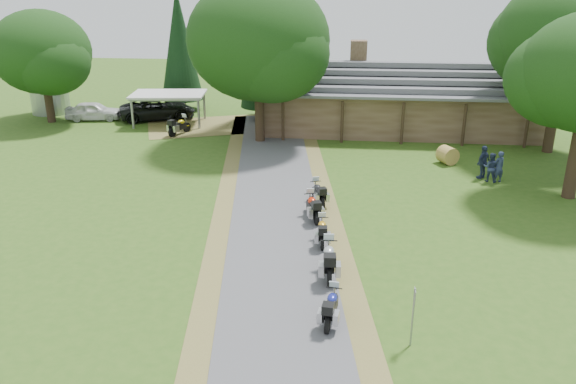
# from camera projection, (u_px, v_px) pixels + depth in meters

# --- Properties ---
(ground) EXTENTS (120.00, 120.00, 0.00)m
(ground) POSITION_uv_depth(u_px,v_px,m) (278.00, 287.00, 20.19)
(ground) COLOR #325718
(ground) RESTS_ON ground
(driveway) EXTENTS (51.95, 51.95, 0.00)m
(driveway) POSITION_uv_depth(u_px,v_px,m) (277.00, 239.00, 23.96)
(driveway) COLOR #49494B
(driveway) RESTS_ON ground
(lodge) EXTENTS (21.40, 9.40, 4.90)m
(lodge) POSITION_uv_depth(u_px,v_px,m) (398.00, 95.00, 41.06)
(lodge) COLOR brown
(lodge) RESTS_ON ground
(silo) EXTENTS (3.08, 3.08, 6.10)m
(silo) POSITION_uv_depth(u_px,v_px,m) (47.00, 76.00, 45.45)
(silo) COLOR gray
(silo) RESTS_ON ground
(carport) EXTENTS (5.79, 4.19, 2.35)m
(carport) POSITION_uv_depth(u_px,v_px,m) (169.00, 109.00, 42.66)
(carport) COLOR silver
(carport) RESTS_ON ground
(car_white_sedan) EXTENTS (3.12, 5.71, 1.81)m
(car_white_sedan) POSITION_uv_depth(u_px,v_px,m) (93.00, 109.00, 43.89)
(car_white_sedan) COLOR silver
(car_white_sedan) RESTS_ON ground
(car_dark_suv) EXTENTS (4.92, 6.86, 2.42)m
(car_dark_suv) POSITION_uv_depth(u_px,v_px,m) (157.00, 104.00, 44.00)
(car_dark_suv) COLOR black
(car_dark_suv) RESTS_ON ground
(motorcycle_row_a) EXTENTS (0.78, 1.76, 1.17)m
(motorcycle_row_a) POSITION_uv_depth(u_px,v_px,m) (331.00, 305.00, 17.99)
(motorcycle_row_a) COLOR navy
(motorcycle_row_a) RESTS_ON ground
(motorcycle_row_b) EXTENTS (0.81, 2.10, 1.41)m
(motorcycle_row_b) POSITION_uv_depth(u_px,v_px,m) (329.00, 258.00, 20.76)
(motorcycle_row_b) COLOR #ACAEB4
(motorcycle_row_b) RESTS_ON ground
(motorcycle_row_c) EXTENTS (0.68, 1.74, 1.17)m
(motorcycle_row_c) POSITION_uv_depth(u_px,v_px,m) (322.00, 230.00, 23.38)
(motorcycle_row_c) COLOR gold
(motorcycle_row_c) RESTS_ON ground
(motorcycle_row_d) EXTENTS (1.12, 1.96, 1.28)m
(motorcycle_row_d) POSITION_uv_depth(u_px,v_px,m) (313.00, 206.00, 25.75)
(motorcycle_row_d) COLOR red
(motorcycle_row_d) RESTS_ON ground
(motorcycle_row_e) EXTENTS (1.11, 1.86, 1.21)m
(motorcycle_row_e) POSITION_uv_depth(u_px,v_px,m) (318.00, 192.00, 27.53)
(motorcycle_row_e) COLOR black
(motorcycle_row_e) RESTS_ON ground
(motorcycle_carport_a) EXTENTS (1.42, 2.09, 1.37)m
(motorcycle_carport_a) POSITION_uv_depth(u_px,v_px,m) (179.00, 125.00, 39.82)
(motorcycle_carport_a) COLOR gold
(motorcycle_carport_a) RESTS_ON ground
(person_a) EXTENTS (0.70, 0.63, 2.05)m
(person_a) POSITION_uv_depth(u_px,v_px,m) (499.00, 164.00, 30.29)
(person_a) COLOR navy
(person_a) RESTS_ON ground
(person_b) EXTENTS (0.63, 0.54, 1.90)m
(person_b) POSITION_uv_depth(u_px,v_px,m) (491.00, 165.00, 30.42)
(person_b) COLOR navy
(person_b) RESTS_ON ground
(person_c) EXTENTS (0.76, 0.76, 2.20)m
(person_c) POSITION_uv_depth(u_px,v_px,m) (484.00, 159.00, 30.87)
(person_c) COLOR navy
(person_c) RESTS_ON ground
(hay_bale) EXTENTS (1.36, 1.32, 1.05)m
(hay_bale) POSITION_uv_depth(u_px,v_px,m) (448.00, 155.00, 33.56)
(hay_bale) COLOR olive
(hay_bale) RESTS_ON ground
(sign_post) EXTENTS (0.35, 0.06, 1.96)m
(sign_post) POSITION_uv_depth(u_px,v_px,m) (413.00, 318.00, 16.63)
(sign_post) COLOR gray
(sign_post) RESTS_ON ground
(oak_lodge_left) EXTENTS (9.22, 9.22, 10.87)m
(oak_lodge_left) POSITION_uv_depth(u_px,v_px,m) (259.00, 60.00, 36.51)
(oak_lodge_left) COLOR #16330F
(oak_lodge_left) RESTS_ON ground
(oak_lodge_right) EXTENTS (8.24, 8.24, 11.61)m
(oak_lodge_right) POSITION_uv_depth(u_px,v_px,m) (563.00, 60.00, 33.97)
(oak_lodge_right) COLOR #16330F
(oak_lodge_right) RESTS_ON ground
(oak_silo) EXTENTS (7.26, 7.26, 8.57)m
(oak_silo) POSITION_uv_depth(u_px,v_px,m) (44.00, 66.00, 42.08)
(oak_silo) COLOR #16330F
(oak_silo) RESTS_ON ground
(cedar_near) EXTENTS (3.77, 3.77, 13.86)m
(cedar_near) POSITION_uv_depth(u_px,v_px,m) (264.00, 28.00, 42.22)
(cedar_near) COLOR black
(cedar_near) RESTS_ON ground
(cedar_far) EXTENTS (3.49, 3.49, 9.88)m
(cedar_far) POSITION_uv_depth(u_px,v_px,m) (180.00, 50.00, 45.92)
(cedar_far) COLOR black
(cedar_far) RESTS_ON ground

